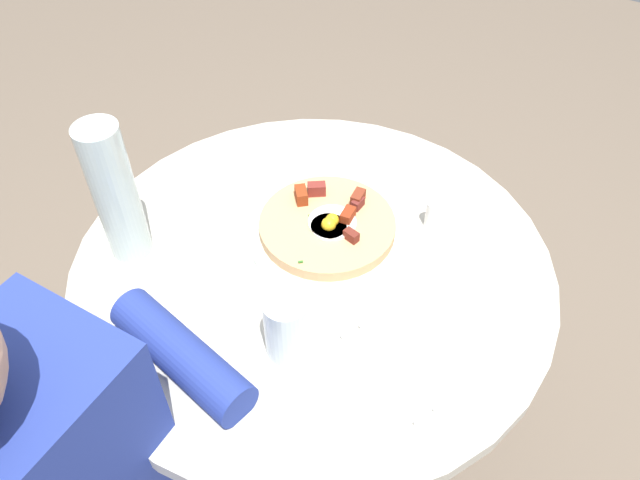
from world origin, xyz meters
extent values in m
plane|color=#6B5B4C|center=(0.00, 0.00, 0.00)|extent=(6.00, 6.00, 0.00)
cylinder|color=beige|center=(0.00, 0.00, 0.71)|extent=(0.84, 0.84, 0.03)
cylinder|color=#333338|center=(0.00, 0.00, 0.35)|extent=(0.10, 0.10, 0.70)
cylinder|color=#333338|center=(0.00, 0.00, 0.01)|extent=(0.38, 0.38, 0.02)
cylinder|color=navy|center=(0.28, -0.06, 0.76)|extent=(0.12, 0.27, 0.07)
cylinder|color=silver|center=(-0.07, -0.01, 0.73)|extent=(0.29, 0.29, 0.01)
cylinder|color=tan|center=(-0.07, -0.01, 0.75)|extent=(0.25, 0.25, 0.02)
cylinder|color=white|center=(-0.06, 0.00, 0.76)|extent=(0.06, 0.06, 0.01)
sphere|color=yellow|center=(-0.06, 0.00, 0.77)|extent=(0.03, 0.03, 0.03)
cylinder|color=white|center=(-0.07, 0.00, 0.76)|extent=(0.09, 0.09, 0.01)
sphere|color=yellow|center=(-0.07, 0.00, 0.77)|extent=(0.02, 0.02, 0.02)
cube|color=maroon|center=(-0.12, -0.06, 0.77)|extent=(0.03, 0.04, 0.02)
cube|color=maroon|center=(-0.14, 0.01, 0.77)|extent=(0.03, 0.02, 0.02)
cube|color=maroon|center=(-0.09, -0.08, 0.77)|extent=(0.04, 0.04, 0.03)
cube|color=maroon|center=(-0.09, 0.02, 0.77)|extent=(0.03, 0.02, 0.02)
cube|color=maroon|center=(-0.05, 0.05, 0.77)|extent=(0.02, 0.03, 0.02)
cube|color=maroon|center=(-0.13, 0.02, 0.77)|extent=(0.03, 0.02, 0.02)
cube|color=#387F2D|center=(-0.06, 0.03, 0.76)|extent=(0.01, 0.01, 0.00)
cube|color=#387F2D|center=(-0.08, 0.00, 0.76)|extent=(0.01, 0.01, 0.00)
cube|color=#387F2D|center=(0.04, 0.00, 0.76)|extent=(0.01, 0.01, 0.00)
cube|color=#387F2D|center=(-0.06, -0.04, 0.76)|extent=(0.01, 0.01, 0.00)
cylinder|color=white|center=(-0.16, -0.26, 0.73)|extent=(0.16, 0.16, 0.01)
cube|color=white|center=(0.13, 0.21, 0.73)|extent=(0.20, 0.21, 0.00)
cube|color=silver|center=(0.15, 0.20, 0.73)|extent=(0.09, 0.17, 0.00)
cube|color=silver|center=(0.12, 0.22, 0.73)|extent=(0.09, 0.17, 0.00)
cylinder|color=silver|center=(0.17, 0.06, 0.78)|extent=(0.07, 0.07, 0.12)
cylinder|color=silver|center=(0.13, -0.29, 0.86)|extent=(0.07, 0.07, 0.26)
cylinder|color=white|center=(-0.19, 0.14, 0.75)|extent=(0.03, 0.03, 0.05)
camera|label=1|loc=(0.62, 0.38, 1.55)|focal=35.19mm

